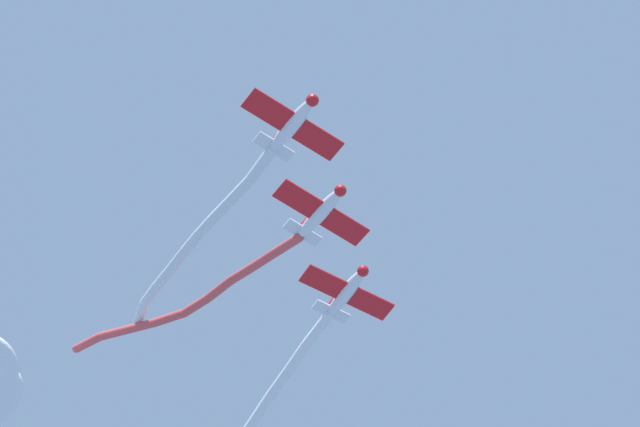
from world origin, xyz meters
TOP-DOWN VIEW (x-y plane):
  - airplane_lead at (0.44, -3.92)m, footprint 8.11×6.18m
  - smoke_trail_lead at (4.61, 9.95)m, footprint 8.49×22.61m
  - airplane_left_wing at (7.81, -0.46)m, footprint 8.11×6.17m
  - smoke_trail_left_wing at (8.88, 14.60)m, footprint 3.10×25.35m
  - airplane_right_wing at (15.17, 3.01)m, footprint 8.06×6.20m
  - smoke_trail_right_wing at (20.63, 17.63)m, footprint 10.19×24.53m

SIDE VIEW (x-z plane):
  - smoke_trail_right_wing at x=20.63m, z-range 83.96..86.36m
  - airplane_lead at x=0.44m, z-range 84.25..86.25m
  - airplane_left_wing at x=7.81m, z-range 84.50..86.50m
  - airplane_right_wing at x=15.17m, z-range 84.75..86.75m
  - smoke_trail_lead at x=4.61m, z-range 84.43..90.10m
  - smoke_trail_left_wing at x=8.88m, z-range 85.21..90.65m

